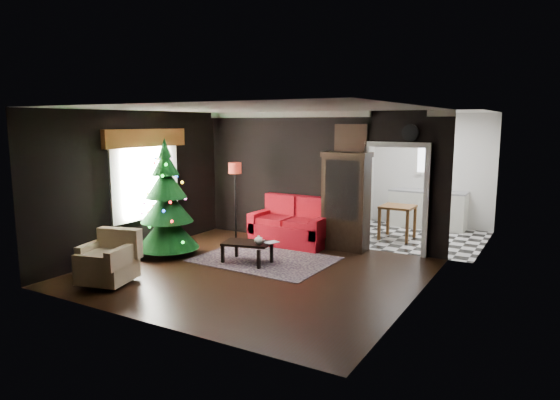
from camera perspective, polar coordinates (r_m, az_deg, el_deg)
The scene contains 26 objects.
floor at distance 8.57m, azimuth -3.05°, elevation -8.44°, with size 5.50×5.50×0.00m, color black.
ceiling at distance 8.18m, azimuth -3.21°, elevation 10.62°, with size 5.50×5.50×0.00m, color white.
wall_back at distance 10.43m, azimuth 4.41°, elevation 2.55°, with size 5.50×5.50×0.00m, color black.
wall_front at distance 6.35m, azimuth -15.57°, elevation -1.93°, with size 5.50×5.50×0.00m, color black.
wall_left at distance 10.03m, azimuth -16.41°, elevation 1.95°, with size 5.50×5.50×0.00m, color black.
wall_right at distance 7.15m, azimuth 15.64°, elevation -0.73°, with size 5.50×5.50×0.00m, color black.
doorway at distance 9.87m, azimuth 13.32°, elevation -0.09°, with size 1.10×0.10×2.10m, color silver, non-canonical shape.
left_window at distance 10.13m, azimuth -15.45°, elevation 2.34°, with size 0.05×1.60×1.40m, color white.
valance at distance 10.01m, azimuth -15.32°, elevation 6.98°, with size 0.12×2.10×0.35m, color brown.
kitchen_floor at distance 11.48m, azimuth 15.31°, elevation -4.23°, with size 3.00×3.00×0.00m, color silver.
kitchen_window at distance 12.63m, azimuth 17.33°, elevation 4.66°, with size 0.70×0.06×0.70m, color white.
rug at distance 9.33m, azimuth -1.79°, elevation -6.94°, with size 2.48×1.81×0.01m, color #36212C.
loveseat at distance 10.35m, azimuth 1.27°, elevation -2.52°, with size 1.70×0.90×1.00m, color #8F0400, non-canonical shape.
curio_cabinet at distance 9.98m, azimuth 7.69°, elevation -0.41°, with size 0.90×0.45×1.90m, color black, non-canonical shape.
floor_lamp at distance 10.65m, azimuth -5.22°, elevation -0.42°, with size 0.30×0.30×1.79m, color black, non-canonical shape.
christmas_tree at distance 9.70m, azimuth -13.08°, elevation -0.23°, with size 1.21×1.21×2.31m, color black, non-canonical shape.
armchair at distance 8.32m, azimuth -19.55°, elevation -6.20°, with size 0.78×0.78×0.80m, color #D3BD86, non-canonical shape.
coffee_table at distance 9.08m, azimuth -3.86°, elevation -6.10°, with size 0.86×0.51×0.39m, color black, non-canonical shape.
teapot at distance 8.80m, azimuth -2.51°, elevation -4.72°, with size 0.17×0.17×0.16m, color silver, non-canonical shape.
cup_a at distance 8.95m, azimuth -2.58°, elevation -4.84°, with size 0.07×0.07×0.06m, color white.
cup_b at distance 9.11m, azimuth -2.31°, elevation -4.58°, with size 0.07×0.07×0.06m, color beige.
book at distance 8.99m, azimuth -1.33°, elevation -4.18°, with size 0.17×0.02×0.24m, color tan.
wall_clock at distance 9.63m, azimuth 14.95°, elevation 7.59°, with size 0.32×0.32×0.06m, color silver.
painting at distance 10.02m, azimuth 8.26°, elevation 7.10°, with size 0.62×0.05×0.52m, color tan.
kitchen_counter at distance 12.54m, azimuth 16.81°, elevation -1.11°, with size 1.80×0.60×0.90m, color silver.
kitchen_table at distance 11.20m, azimuth 13.51°, elevation -2.54°, with size 0.70×0.70×0.75m, color brown, non-canonical shape.
Camera 1 is at (4.48, -6.84, 2.57)m, focal length 31.36 mm.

